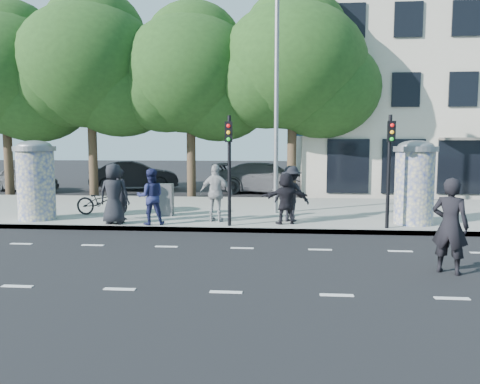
# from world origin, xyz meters

# --- Properties ---
(ground) EXTENTS (120.00, 120.00, 0.00)m
(ground) POSITION_xyz_m (0.00, 0.00, 0.00)
(ground) COLOR black
(ground) RESTS_ON ground
(sidewalk) EXTENTS (40.00, 8.00, 0.15)m
(sidewalk) POSITION_xyz_m (0.00, 7.50, 0.07)
(sidewalk) COLOR gray
(sidewalk) RESTS_ON ground
(curb) EXTENTS (40.00, 0.10, 0.16)m
(curb) POSITION_xyz_m (0.00, 3.55, 0.07)
(curb) COLOR slate
(curb) RESTS_ON ground
(lane_dash_near) EXTENTS (32.00, 0.12, 0.01)m
(lane_dash_near) POSITION_xyz_m (0.00, -2.20, 0.00)
(lane_dash_near) COLOR silver
(lane_dash_near) RESTS_ON ground
(lane_dash_far) EXTENTS (32.00, 0.12, 0.01)m
(lane_dash_far) POSITION_xyz_m (0.00, 1.40, 0.00)
(lane_dash_far) COLOR silver
(lane_dash_far) RESTS_ON ground
(ad_column_left) EXTENTS (1.36, 1.36, 2.65)m
(ad_column_left) POSITION_xyz_m (-7.20, 4.50, 1.54)
(ad_column_left) COLOR beige
(ad_column_left) RESTS_ON sidewalk
(ad_column_right) EXTENTS (1.36, 1.36, 2.65)m
(ad_column_right) POSITION_xyz_m (5.20, 4.70, 1.54)
(ad_column_right) COLOR beige
(ad_column_right) RESTS_ON sidewalk
(traffic_pole_near) EXTENTS (0.22, 0.31, 3.40)m
(traffic_pole_near) POSITION_xyz_m (-0.60, 3.79, 2.23)
(traffic_pole_near) COLOR black
(traffic_pole_near) RESTS_ON sidewalk
(traffic_pole_far) EXTENTS (0.22, 0.31, 3.40)m
(traffic_pole_far) POSITION_xyz_m (4.20, 3.79, 2.23)
(traffic_pole_far) COLOR black
(traffic_pole_far) RESTS_ON sidewalk
(street_lamp) EXTENTS (0.25, 0.93, 8.00)m
(street_lamp) POSITION_xyz_m (0.80, 6.63, 4.79)
(street_lamp) COLOR slate
(street_lamp) RESTS_ON sidewalk
(tree_far_left) EXTENTS (7.20, 7.20, 9.26)m
(tree_far_left) POSITION_xyz_m (-13.00, 12.50, 6.19)
(tree_far_left) COLOR #38281C
(tree_far_left) RESTS_ON ground
(tree_mid_left) EXTENTS (7.20, 7.20, 9.57)m
(tree_mid_left) POSITION_xyz_m (-8.50, 12.50, 6.50)
(tree_mid_left) COLOR #38281C
(tree_mid_left) RESTS_ON ground
(tree_near_left) EXTENTS (6.80, 6.80, 8.97)m
(tree_near_left) POSITION_xyz_m (-3.50, 12.70, 6.06)
(tree_near_left) COLOR #38281C
(tree_near_left) RESTS_ON ground
(tree_center) EXTENTS (7.00, 7.00, 9.30)m
(tree_center) POSITION_xyz_m (1.50, 12.30, 6.31)
(tree_center) COLOR #38281C
(tree_center) RESTS_ON ground
(building) EXTENTS (20.30, 15.85, 12.00)m
(building) POSITION_xyz_m (12.00, 19.99, 5.99)
(building) COLOR beige
(building) RESTS_ON ground
(ped_a) EXTENTS (0.96, 0.64, 1.93)m
(ped_a) POSITION_xyz_m (-4.28, 3.85, 1.12)
(ped_a) COLOR black
(ped_a) RESTS_ON sidewalk
(ped_b) EXTENTS (0.74, 0.63, 1.72)m
(ped_b) POSITION_xyz_m (-4.39, 4.74, 1.01)
(ped_b) COLOR black
(ped_b) RESTS_ON sidewalk
(ped_c) EXTENTS (1.02, 0.90, 1.77)m
(ped_c) POSITION_xyz_m (-3.09, 3.85, 1.03)
(ped_c) COLOR #1E214B
(ped_c) RESTS_ON sidewalk
(ped_d) EXTENTS (1.34, 1.04, 1.83)m
(ped_d) POSITION_xyz_m (1.33, 4.85, 1.06)
(ped_d) COLOR black
(ped_d) RESTS_ON sidewalk
(ped_e) EXTENTS (1.21, 0.84, 1.89)m
(ped_e) POSITION_xyz_m (-1.12, 4.57, 1.09)
(ped_e) COLOR #9FA0A2
(ped_e) RESTS_ON sidewalk
(ped_f) EXTENTS (1.61, 0.91, 1.64)m
(ped_f) POSITION_xyz_m (1.14, 4.33, 0.97)
(ped_f) COLOR black
(ped_f) RESTS_ON sidewalk
(man_road) EXTENTS (0.88, 0.81, 2.02)m
(man_road) POSITION_xyz_m (4.50, -0.53, 1.01)
(man_road) COLOR black
(man_road) RESTS_ON ground
(bicycle) EXTENTS (0.67, 1.87, 0.98)m
(bicycle) POSITION_xyz_m (-5.38, 5.62, 0.64)
(bicycle) COLOR black
(bicycle) RESTS_ON sidewalk
(cabinet_left) EXTENTS (0.55, 0.40, 1.13)m
(cabinet_left) POSITION_xyz_m (-3.08, 5.67, 0.71)
(cabinet_left) COLOR #5C5D60
(cabinet_left) RESTS_ON sidewalk
(cabinet_right) EXTENTS (0.60, 0.44, 1.22)m
(cabinet_right) POSITION_xyz_m (5.07, 4.68, 0.76)
(cabinet_right) COLOR gray
(cabinet_right) RESTS_ON sidewalk
(car_left) EXTENTS (3.23, 4.50, 1.42)m
(car_left) POSITION_xyz_m (-13.34, 14.51, 0.71)
(car_left) COLOR #4E5155
(car_left) RESTS_ON ground
(car_mid) EXTENTS (3.07, 5.26, 1.64)m
(car_mid) POSITION_xyz_m (-7.50, 16.03, 0.82)
(car_mid) COLOR black
(car_mid) RESTS_ON ground
(car_right) EXTENTS (3.48, 6.02, 1.64)m
(car_right) POSITION_xyz_m (0.25, 14.77, 0.82)
(car_right) COLOR #56585D
(car_right) RESTS_ON ground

